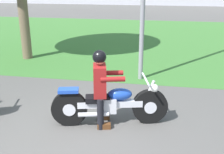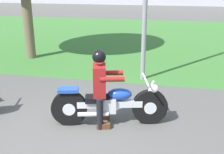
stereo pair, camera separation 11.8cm
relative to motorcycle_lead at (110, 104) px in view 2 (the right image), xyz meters
The scene contains 4 objects.
ground 1.17m from the motorcycle_lead, 115.39° to the right, with size 120.00×120.00×0.00m, color #565451.
grass_verge 8.19m from the motorcycle_lead, 93.32° to the left, with size 60.00×12.00×0.01m, color #3D7533.
motorcycle_lead is the anchor object (origin of this frame).
rider_lead 0.46m from the motorcycle_lead, 166.76° to the right, with size 0.62×0.55×1.41m.
Camera 2 is at (1.47, -3.55, 2.54)m, focal length 45.00 mm.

